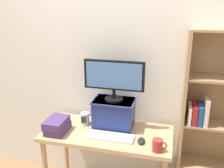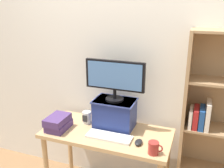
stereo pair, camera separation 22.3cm
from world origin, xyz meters
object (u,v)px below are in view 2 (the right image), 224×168
Objects in this scene: riser_box at (115,113)px; keyboard at (109,137)px; computer_monitor at (115,78)px; desk_speaker at (87,117)px; computer_mouse at (139,142)px; desk at (107,141)px; book_stack at (58,123)px; coffee_mug at (154,148)px.

keyboard is at bearing -83.00° from riser_box.
riser_box is at bearing 90.00° from computer_monitor.
desk_speaker is (-0.29, -0.03, -0.44)m from computer_monitor.
desk_speaker is (-0.59, 0.20, 0.04)m from computer_mouse.
desk_speaker is at bearing 159.25° from desk.
desk_speaker is (-0.25, 0.10, 0.17)m from desk.
riser_box is 0.55m from book_stack.
riser_box reaches higher than book_stack.
coffee_mug is at bearing -22.70° from desk.
keyboard is 0.44m from coffee_mug.
keyboard reaches higher than desk.
riser_box is 0.26m from keyboard.
riser_box reaches higher than keyboard.
computer_mouse reaches higher than desk.
keyboard is 1.59× the size of book_stack.
riser_box is 0.35m from computer_monitor.
desk is 9.86× the size of desk_speaker.
computer_monitor is (0.00, -0.00, 0.35)m from riser_box.
riser_box is 0.70× the size of computer_monitor.
computer_mouse is at bearing -1.74° from keyboard.
computer_monitor is 0.61m from computer_mouse.
desk_speaker reaches higher than keyboard.
coffee_mug reaches higher than keyboard.
book_stack is 0.29m from desk_speaker.
riser_box is 3.82× the size of computer_mouse.
computer_monitor is 0.69m from book_stack.
keyboard is (0.03, -0.22, -0.49)m from computer_monitor.
riser_box reaches higher than desk_speaker.
desk_speaker is at bearing 157.97° from coffee_mug.
keyboard is 3.40× the size of desk_speaker.
coffee_mug is at bearing -35.85° from computer_monitor.
computer_monitor is at bearing 97.04° from keyboard.
desk is 11.54× the size of computer_mouse.
desk_speaker is (-0.74, 0.30, 0.01)m from coffee_mug.
coffee_mug is (0.42, -0.10, 0.04)m from keyboard.
book_stack is 2.14× the size of desk_speaker.
computer_monitor is 2.17× the size of book_stack.
riser_box is 1.52× the size of book_stack.
desk_speaker reaches higher than coffee_mug.
desk is 2.90× the size of keyboard.
computer_monitor reaches higher than computer_mouse.
keyboard is (0.06, -0.10, 0.12)m from desk.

